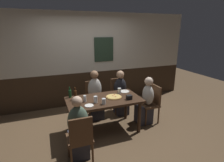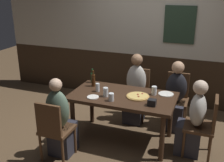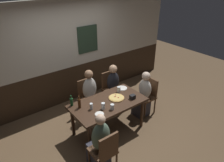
{
  "view_description": "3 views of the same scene",
  "coord_description": "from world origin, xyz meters",
  "px_view_note": "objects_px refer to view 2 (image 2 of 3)",
  "views": [
    {
      "loc": [
        -1.09,
        -3.31,
        2.14
      ],
      "look_at": [
        0.2,
        0.05,
        1.1
      ],
      "focal_mm": 28.68,
      "sensor_mm": 36.0,
      "label": 1
    },
    {
      "loc": [
        1.17,
        -3.52,
        2.3
      ],
      "look_at": [
        -0.2,
        0.08,
        0.91
      ],
      "focal_mm": 43.71,
      "sensor_mm": 36.0,
      "label": 2
    },
    {
      "loc": [
        -2.14,
        -2.92,
        3.14
      ],
      "look_at": [
        0.21,
        0.15,
        1.1
      ],
      "focal_mm": 33.9,
      "sensor_mm": 36.0,
      "label": 3
    }
  ],
  "objects_px": {
    "chair_right_far": "(176,96)",
    "person_head_east": "(193,124)",
    "beer_glass_tall": "(154,91)",
    "chair_head_east": "(205,124)",
    "plate_white_small": "(93,97)",
    "beer_bottle_green": "(93,77)",
    "person_right_far": "(175,101)",
    "chair_left_near": "(54,128)",
    "pizza": "(138,96)",
    "beer_bottle_brown": "(93,80)",
    "person_left_near": "(60,123)",
    "dining_table": "(123,101)",
    "condiment_caddy": "(152,103)",
    "pint_glass_stout": "(111,98)",
    "plate_white_large": "(166,94)",
    "chair_mid_far": "(138,91)",
    "beer_glass_half": "(106,93)",
    "person_mid_far": "(135,94)",
    "tumbler_short": "(98,88)"
  },
  "relations": [
    {
      "from": "chair_left_near",
      "to": "pizza",
      "type": "bearing_deg",
      "value": 42.94
    },
    {
      "from": "pizza",
      "to": "plate_white_small",
      "type": "distance_m",
      "value": 0.65
    },
    {
      "from": "chair_left_near",
      "to": "dining_table",
      "type": "bearing_deg",
      "value": 50.75
    },
    {
      "from": "chair_left_near",
      "to": "person_mid_far",
      "type": "relative_size",
      "value": 0.74
    },
    {
      "from": "beer_glass_tall",
      "to": "chair_head_east",
      "type": "bearing_deg",
      "value": -13.22
    },
    {
      "from": "plate_white_small",
      "to": "condiment_caddy",
      "type": "bearing_deg",
      "value": 1.81
    },
    {
      "from": "pint_glass_stout",
      "to": "plate_white_large",
      "type": "relative_size",
      "value": 0.51
    },
    {
      "from": "person_mid_far",
      "to": "plate_white_small",
      "type": "xyz_separation_m",
      "value": [
        -0.38,
        -0.9,
        0.24
      ]
    },
    {
      "from": "chair_head_east",
      "to": "chair_mid_far",
      "type": "bearing_deg",
      "value": 145.02
    },
    {
      "from": "pint_glass_stout",
      "to": "condiment_caddy",
      "type": "bearing_deg",
      "value": 4.41
    },
    {
      "from": "beer_bottle_brown",
      "to": "plate_white_small",
      "type": "bearing_deg",
      "value": -66.56
    },
    {
      "from": "person_head_east",
      "to": "plate_white_small",
      "type": "height_order",
      "value": "person_head_east"
    },
    {
      "from": "person_left_near",
      "to": "plate_white_small",
      "type": "xyz_separation_m",
      "value": [
        0.3,
        0.43,
        0.27
      ]
    },
    {
      "from": "person_right_far",
      "to": "chair_left_near",
      "type": "bearing_deg",
      "value": -132.17
    },
    {
      "from": "condiment_caddy",
      "to": "beer_bottle_green",
      "type": "bearing_deg",
      "value": 153.95
    },
    {
      "from": "person_mid_far",
      "to": "plate_white_large",
      "type": "bearing_deg",
      "value": -35.09
    },
    {
      "from": "plate_white_small",
      "to": "person_left_near",
      "type": "bearing_deg",
      "value": -124.85
    },
    {
      "from": "chair_mid_far",
      "to": "plate_white_small",
      "type": "xyz_separation_m",
      "value": [
        -0.38,
        -1.07,
        0.25
      ]
    },
    {
      "from": "person_mid_far",
      "to": "pizza",
      "type": "distance_m",
      "value": 0.74
    },
    {
      "from": "chair_right_far",
      "to": "beer_bottle_green",
      "type": "relative_size",
      "value": 3.78
    },
    {
      "from": "dining_table",
      "to": "chair_right_far",
      "type": "distance_m",
      "value": 1.08
    },
    {
      "from": "chair_left_near",
      "to": "pint_glass_stout",
      "type": "relative_size",
      "value": 7.75
    },
    {
      "from": "chair_right_far",
      "to": "person_head_east",
      "type": "distance_m",
      "value": 0.9
    },
    {
      "from": "beer_bottle_brown",
      "to": "person_left_near",
      "type": "bearing_deg",
      "value": -97.97
    },
    {
      "from": "plate_white_small",
      "to": "beer_bottle_green",
      "type": "bearing_deg",
      "value": 114.97
    },
    {
      "from": "beer_glass_tall",
      "to": "pizza",
      "type": "bearing_deg",
      "value": -139.77
    },
    {
      "from": "person_left_near",
      "to": "plate_white_small",
      "type": "bearing_deg",
      "value": 55.15
    },
    {
      "from": "person_left_near",
      "to": "pizza",
      "type": "distance_m",
      "value": 1.16
    },
    {
      "from": "chair_head_east",
      "to": "person_mid_far",
      "type": "height_order",
      "value": "person_mid_far"
    },
    {
      "from": "person_right_far",
      "to": "beer_glass_tall",
      "type": "distance_m",
      "value": 0.64
    },
    {
      "from": "chair_right_far",
      "to": "beer_bottle_brown",
      "type": "height_order",
      "value": "beer_bottle_brown"
    },
    {
      "from": "chair_right_far",
      "to": "person_head_east",
      "type": "bearing_deg",
      "value": -67.47
    },
    {
      "from": "tumbler_short",
      "to": "person_mid_far",
      "type": "bearing_deg",
      "value": 58.94
    },
    {
      "from": "person_mid_far",
      "to": "beer_glass_tall",
      "type": "relative_size",
      "value": 9.14
    },
    {
      "from": "person_head_east",
      "to": "chair_head_east",
      "type": "bearing_deg",
      "value": 0.0
    },
    {
      "from": "person_left_near",
      "to": "plate_white_large",
      "type": "height_order",
      "value": "person_left_near"
    },
    {
      "from": "chair_mid_far",
      "to": "pint_glass_stout",
      "type": "relative_size",
      "value": 7.75
    },
    {
      "from": "chair_mid_far",
      "to": "chair_right_far",
      "type": "bearing_deg",
      "value": 0.0
    },
    {
      "from": "chair_mid_far",
      "to": "person_mid_far",
      "type": "bearing_deg",
      "value": -90.0
    },
    {
      "from": "dining_table",
      "to": "plate_white_small",
      "type": "height_order",
      "value": "plate_white_small"
    },
    {
      "from": "beer_glass_half",
      "to": "beer_bottle_green",
      "type": "xyz_separation_m",
      "value": [
        -0.43,
        0.48,
        0.03
      ]
    },
    {
      "from": "tumbler_short",
      "to": "plate_white_large",
      "type": "relative_size",
      "value": 0.58
    },
    {
      "from": "chair_right_far",
      "to": "beer_glass_tall",
      "type": "distance_m",
      "value": 0.76
    },
    {
      "from": "person_left_near",
      "to": "beer_bottle_brown",
      "type": "distance_m",
      "value": 0.93
    },
    {
      "from": "beer_bottle_green",
      "to": "beer_bottle_brown",
      "type": "height_order",
      "value": "beer_bottle_brown"
    },
    {
      "from": "beer_glass_half",
      "to": "plate_white_large",
      "type": "xyz_separation_m",
      "value": [
        0.81,
        0.39,
        -0.05
      ]
    },
    {
      "from": "chair_right_far",
      "to": "person_left_near",
      "type": "relative_size",
      "value": 0.77
    },
    {
      "from": "dining_table",
      "to": "condiment_caddy",
      "type": "bearing_deg",
      "value": -23.43
    },
    {
      "from": "beer_glass_tall",
      "to": "chair_right_far",
      "type": "bearing_deg",
      "value": 68.7
    },
    {
      "from": "person_right_far",
      "to": "pizza",
      "type": "relative_size",
      "value": 3.42
    }
  ]
}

